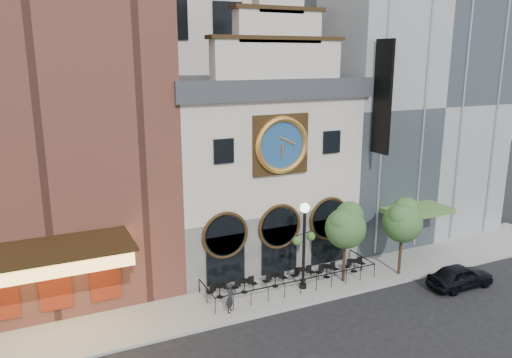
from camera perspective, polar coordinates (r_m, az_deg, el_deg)
The scene contains 17 objects.
ground at distance 29.07m, azimuth 6.35°, elevation -14.17°, with size 120.00×120.00×0.00m, color black.
sidewalk at distance 30.95m, azimuth 3.88°, elevation -12.13°, with size 44.00×5.00×0.15m, color gray.
clock_building at distance 33.30m, azimuth -0.39°, elevation 1.84°, with size 12.60×8.78×18.65m.
theater_building at distance 31.71m, azimuth -24.45°, elevation 10.81°, with size 14.00×15.60×25.00m.
retail_building at distance 41.60m, azimuth 14.94°, elevation 8.60°, with size 14.00×14.40×20.00m.
cafe_railing at distance 30.72m, azimuth 3.90°, elevation -11.25°, with size 10.60×2.60×0.90m, color black, non-canonical shape.
bistro_0 at distance 29.31m, azimuth -4.16°, elevation -12.53°, with size 1.58×0.68×0.90m.
bistro_1 at distance 29.79m, azimuth -1.34°, elevation -12.04°, with size 1.58×0.68×0.90m.
bistro_2 at distance 30.52m, azimuth 2.20°, elevation -11.38°, with size 1.58×0.68×0.90m.
bistro_3 at distance 31.36m, azimuth 5.36°, elevation -10.71°, with size 1.58×0.68×0.90m.
bistro_4 at distance 31.96m, azimuth 8.09°, elevation -10.31°, with size 1.58×0.68×0.90m.
bistro_5 at distance 33.05m, azimuth 11.17°, elevation -9.60°, with size 1.58×0.68×0.90m.
car_right at distance 33.04m, azimuth 22.31°, elevation -10.22°, with size 1.71×4.25×1.45m, color black.
pedestrian at distance 27.60m, azimuth -2.98°, elevation -13.38°, with size 0.62×0.41×1.70m, color black.
lamppost at distance 29.35m, azimuth 5.52°, elevation -6.53°, with size 1.65×0.87×5.30m.
tree_left at distance 30.54m, azimuth 10.24°, elevation -5.17°, with size 2.57×2.47×4.95m.
tree_right at distance 32.37m, azimuth 16.43°, elevation -4.47°, with size 2.56×2.46×4.92m.
Camera 1 is at (-13.70, -21.72, 13.62)m, focal length 35.00 mm.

